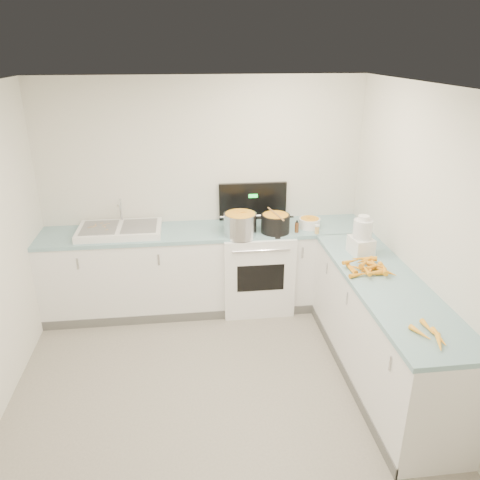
{
  "coord_description": "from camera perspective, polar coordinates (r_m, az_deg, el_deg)",
  "views": [
    {
      "loc": [
        -0.19,
        -2.99,
        2.76
      ],
      "look_at": [
        0.3,
        1.1,
        1.05
      ],
      "focal_mm": 35.0,
      "sensor_mm": 36.0,
      "label": 1
    }
  ],
  "objects": [
    {
      "name": "floor",
      "position": [
        4.07,
        -2.48,
        -20.13
      ],
      "size": [
        3.5,
        4.0,
        0.0
      ],
      "primitive_type": null,
      "color": "gray",
      "rests_on": "ground"
    },
    {
      "name": "ceiling",
      "position": [
        3.01,
        -3.31,
        17.54
      ],
      "size": [
        3.5,
        4.0,
        0.0
      ],
      "primitive_type": null,
      "rotation": [
        3.14,
        0.0,
        0.0
      ],
      "color": "silver",
      "rests_on": "ground"
    },
    {
      "name": "wall_back",
      "position": [
        5.22,
        -4.48,
        5.65
      ],
      "size": [
        3.5,
        0.0,
        2.5
      ],
      "primitive_type": null,
      "rotation": [
        1.57,
        0.0,
        0.0
      ],
      "color": "silver",
      "rests_on": "ground"
    },
    {
      "name": "wall_right",
      "position": [
        3.87,
        23.96,
        -2.48
      ],
      "size": [
        0.0,
        4.0,
        2.5
      ],
      "primitive_type": null,
      "rotation": [
        1.57,
        0.0,
        -1.57
      ],
      "color": "silver",
      "rests_on": "ground"
    },
    {
      "name": "counter_back",
      "position": [
        5.22,
        -4.07,
        -3.52
      ],
      "size": [
        3.5,
        0.62,
        0.94
      ],
      "color": "white",
      "rests_on": "ground"
    },
    {
      "name": "counter_right",
      "position": [
        4.33,
        16.89,
        -10.46
      ],
      "size": [
        0.62,
        2.2,
        0.94
      ],
      "color": "white",
      "rests_on": "ground"
    },
    {
      "name": "stove",
      "position": [
        5.26,
        1.94,
        -3.24
      ],
      "size": [
        0.76,
        0.65,
        1.36
      ],
      "color": "white",
      "rests_on": "ground"
    },
    {
      "name": "sink",
      "position": [
        5.07,
        -14.44,
        1.21
      ],
      "size": [
        0.86,
        0.52,
        0.31
      ],
      "color": "white",
      "rests_on": "counter_back"
    },
    {
      "name": "steel_pot",
      "position": [
        4.85,
        0.03,
        1.84
      ],
      "size": [
        0.35,
        0.35,
        0.25
      ],
      "primitive_type": "cylinder",
      "rotation": [
        0.0,
        0.0,
        0.02
      ],
      "color": "silver",
      "rests_on": "stove"
    },
    {
      "name": "black_pot",
      "position": [
        4.93,
        4.33,
        1.92
      ],
      "size": [
        0.34,
        0.34,
        0.21
      ],
      "primitive_type": "cylinder",
      "rotation": [
        0.0,
        0.0,
        -0.16
      ],
      "color": "black",
      "rests_on": "stove"
    },
    {
      "name": "wooden_spoon",
      "position": [
        4.89,
        4.37,
        3.2
      ],
      "size": [
        0.1,
        0.42,
        0.02
      ],
      "primitive_type": "cylinder",
      "rotation": [
        1.57,
        0.0,
        0.2
      ],
      "color": "#AD7A47",
      "rests_on": "black_pot"
    },
    {
      "name": "mixing_bowl",
      "position": [
        5.11,
        8.47,
        2.06
      ],
      "size": [
        0.23,
        0.23,
        0.11
      ],
      "primitive_type": "cylinder",
      "rotation": [
        0.0,
        0.0,
        -0.01
      ],
      "color": "white",
      "rests_on": "counter_back"
    },
    {
      "name": "extract_bottle",
      "position": [
        4.96,
        6.93,
        1.52
      ],
      "size": [
        0.04,
        0.04,
        0.11
      ],
      "primitive_type": "cylinder",
      "color": "#593319",
      "rests_on": "counter_back"
    },
    {
      "name": "spice_jar",
      "position": [
        4.97,
        9.36,
        1.23
      ],
      "size": [
        0.05,
        0.05,
        0.08
      ],
      "primitive_type": "cylinder",
      "color": "#E5B266",
      "rests_on": "counter_back"
    },
    {
      "name": "food_processor",
      "position": [
        4.51,
        14.61,
        0.25
      ],
      "size": [
        0.22,
        0.25,
        0.38
      ],
      "color": "white",
      "rests_on": "counter_right"
    },
    {
      "name": "carrot_pile",
      "position": [
        4.25,
        15.41,
        -3.18
      ],
      "size": [
        0.42,
        0.39,
        0.08
      ],
      "color": "orange",
      "rests_on": "counter_right"
    },
    {
      "name": "peeled_carrots",
      "position": [
        3.47,
        22.33,
        -10.66
      ],
      "size": [
        0.18,
        0.36,
        0.04
      ],
      "color": "#FFA826",
      "rests_on": "counter_right"
    },
    {
      "name": "peelings",
      "position": [
        5.1,
        -16.8,
        1.57
      ],
      "size": [
        0.22,
        0.24,
        0.01
      ],
      "color": "tan",
      "rests_on": "sink"
    }
  ]
}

